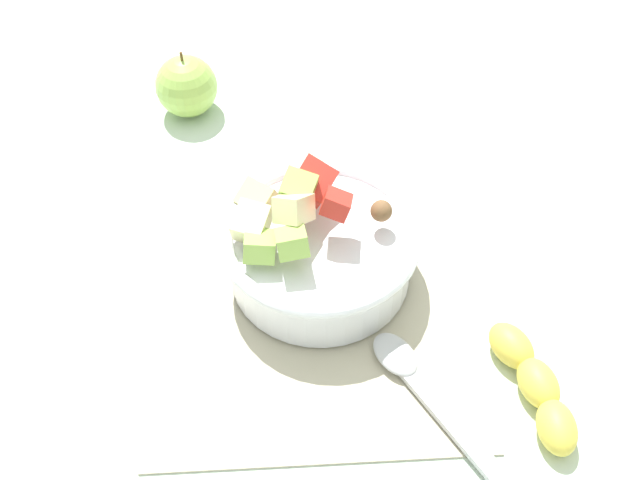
# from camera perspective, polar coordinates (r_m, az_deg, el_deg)

# --- Properties ---
(ground_plane) EXTENTS (2.40, 2.40, 0.00)m
(ground_plane) POSITION_cam_1_polar(r_m,az_deg,el_deg) (0.82, -0.70, -2.80)
(ground_plane) COLOR silver
(placemat) EXTENTS (0.44, 0.33, 0.01)m
(placemat) POSITION_cam_1_polar(r_m,az_deg,el_deg) (0.82, -0.70, -2.67)
(placemat) COLOR #BCB299
(placemat) RESTS_ON ground_plane
(salad_bowl) EXTENTS (0.21, 0.21, 0.13)m
(salad_bowl) POSITION_cam_1_polar(r_m,az_deg,el_deg) (0.79, -0.15, -0.37)
(salad_bowl) COLOR white
(salad_bowl) RESTS_ON placemat
(serving_spoon) EXTENTS (0.20, 0.13, 0.01)m
(serving_spoon) POSITION_cam_1_polar(r_m,az_deg,el_deg) (0.74, 7.86, -11.12)
(serving_spoon) COLOR #B7B7BC
(serving_spoon) RESTS_ON placemat
(whole_apple) EXTENTS (0.08, 0.08, 0.09)m
(whole_apple) POSITION_cam_1_polar(r_m,az_deg,el_deg) (1.01, -10.21, 11.54)
(whole_apple) COLOR #9EC656
(whole_apple) RESTS_ON ground_plane
(banana_whole) EXTENTS (0.15, 0.07, 0.04)m
(banana_whole) POSITION_cam_1_polar(r_m,az_deg,el_deg) (0.75, 16.16, -10.60)
(banana_whole) COLOR yellow
(banana_whole) RESTS_ON ground_plane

